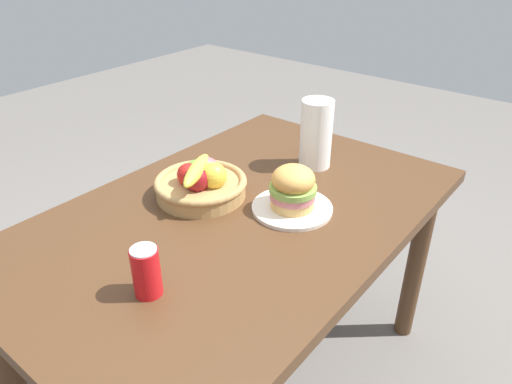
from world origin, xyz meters
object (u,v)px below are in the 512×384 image
sandwich (293,187)px  fruit_basket (200,183)px  soda_can (146,272)px  plate (292,208)px  paper_towel_roll (316,134)px

sandwich → fruit_basket: (-0.12, 0.27, -0.03)m
soda_can → sandwich: bearing=-5.5°
plate → soda_can: 0.52m
fruit_basket → paper_towel_roll: 0.45m
soda_can → paper_towel_roll: (0.81, 0.06, 0.06)m
sandwich → soda_can: sandwich is taller
plate → fruit_basket: 0.30m
plate → paper_towel_roll: 0.34m
paper_towel_roll → sandwich: bearing=-159.4°
sandwich → plate: bearing=90.0°
sandwich → fruit_basket: sandwich is taller
fruit_basket → plate: bearing=-66.9°
plate → soda_can: bearing=174.5°
fruit_basket → paper_towel_roll: bearing=-21.1°
plate → paper_towel_roll: paper_towel_roll is taller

